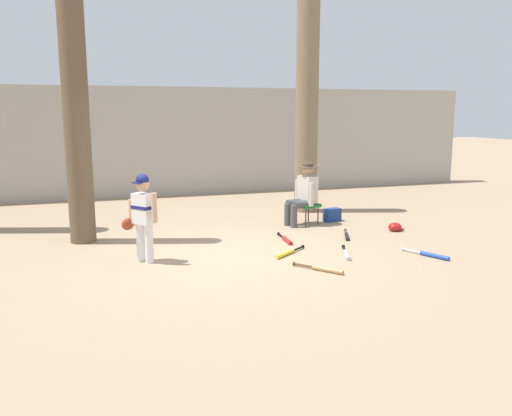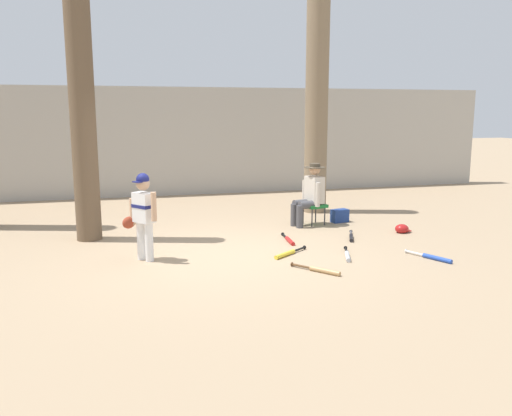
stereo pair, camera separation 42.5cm
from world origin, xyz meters
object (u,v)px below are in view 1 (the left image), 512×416
Objects in this scene: young_ballplayer at (143,212)px; bat_yellow_trainer at (287,253)px; tree_behind_spectator at (307,117)px; bat_red_barrel at (286,240)px; batting_helmet_red at (395,227)px; seated_spectator at (304,192)px; handbag_beside_stool at (332,215)px; tree_near_player at (76,109)px; bat_black_composite at (347,236)px; bat_aluminum_silver at (347,254)px; bat_wood_tan at (324,269)px; folding_stool at (307,206)px; bat_blue_youth at (431,255)px.

young_ballplayer reaches higher than bat_yellow_trainer.
bat_red_barrel is at bearing -119.99° from tree_behind_spectator.
young_ballplayer is at bearing -172.51° from batting_helmet_red.
handbag_beside_stool is (0.68, 0.11, -0.51)m from seated_spectator.
tree_near_player reaches higher than bat_red_barrel.
tree_behind_spectator is 3.29m from bat_black_composite.
bat_black_composite is at bearing -105.85° from handbag_beside_stool.
bat_black_composite is at bearing 62.04° from bat_aluminum_silver.
tree_behind_spectator reaches higher than seated_spectator.
batting_helmet_red is (2.34, 1.87, 0.04)m from bat_wood_tan.
seated_spectator is 1.55m from bat_red_barrel.
folding_stool reaches higher than bat_wood_tan.
bat_black_composite is 0.92× the size of bat_red_barrel.
bat_wood_tan is (-1.57, -4.25, -2.03)m from tree_behind_spectator.
bat_black_composite is 0.95× the size of bat_aluminum_silver.
handbag_beside_stool is 0.47× the size of bat_aluminum_silver.
bat_black_composite is 1.01× the size of bat_yellow_trainer.
bat_wood_tan is (-1.25, -1.69, 0.00)m from bat_black_composite.
young_ballplayer is 4.42× the size of batting_helmet_red.
young_ballplayer is at bearing -142.36° from tree_behind_spectator.
bat_red_barrel is at bearing -124.95° from seated_spectator.
handbag_beside_stool is 2.90m from bat_blue_youth.
bat_red_barrel is at bearing -139.43° from handbag_beside_stool.
bat_aluminum_silver and bat_wood_tan have the same top height.
bat_black_composite is at bearing 27.58° from bat_yellow_trainer.
tree_near_player is at bearing 151.77° from bat_blue_youth.
bat_yellow_trainer is 0.90× the size of bat_red_barrel.
young_ballplayer is at bearing 165.11° from bat_blue_youth.
folding_stool is at bearing 70.48° from bat_wood_tan.
handbag_beside_stool is at bearing 9.54° from seated_spectator.
tree_behind_spectator is 7.33× the size of bat_wood_tan.
folding_stool is at bearing 80.99° from bat_aluminum_silver.
bat_blue_youth is at bearing 4.77° from bat_wood_tan.
young_ballplayer is at bearing -62.07° from tree_near_player.
bat_blue_youth is at bearing -105.53° from batting_helmet_red.
tree_near_player is 2.31m from young_ballplayer.
bat_blue_youth and bat_wood_tan have the same top height.
bat_red_barrel is at bearing -127.41° from folding_stool.
bat_red_barrel is (-1.44, -2.50, -2.03)m from tree_behind_spectator.
folding_stool is 0.74× the size of bat_wood_tan.
bat_blue_youth is 2.36m from bat_red_barrel.
bat_black_composite is 1.65m from bat_blue_youth.
seated_spectator is 1.62× the size of bat_red_barrel.
bat_aluminum_silver is 1.27m from bat_blue_youth.
tree_behind_spectator is at bearing 67.97° from folding_stool.
bat_aluminum_silver is at bearing -12.53° from young_ballplayer.
bat_wood_tan is (-1.63, -3.04, -0.10)m from handbag_beside_stool.
bat_wood_tan is (0.17, -0.94, -0.00)m from bat_yellow_trainer.
bat_wood_tan is (2.30, -1.26, -0.71)m from young_ballplayer.
bat_aluminum_silver is 1.27m from bat_red_barrel.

